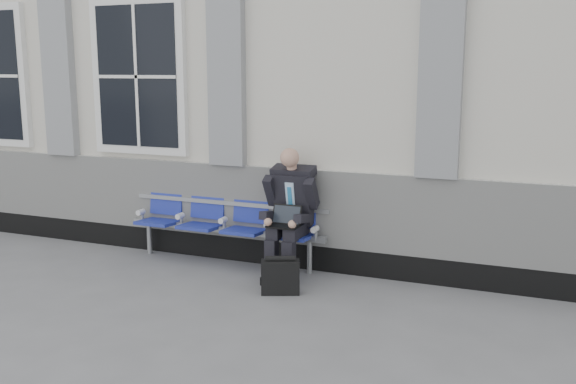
% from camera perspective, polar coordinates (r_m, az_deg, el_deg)
% --- Properties ---
extents(ground, '(70.00, 70.00, 0.00)m').
position_cam_1_polar(ground, '(7.86, -20.66, -7.20)').
color(ground, slate).
rests_on(ground, ground).
extents(station_building, '(14.40, 4.40, 4.49)m').
position_cam_1_polar(station_building, '(10.31, -8.30, 10.09)').
color(station_building, beige).
rests_on(station_building, ground).
extents(bench, '(2.60, 0.47, 0.91)m').
position_cam_1_polar(bench, '(7.85, -5.56, -2.38)').
color(bench, '#9EA0A3').
rests_on(bench, ground).
extents(businessman, '(0.60, 0.81, 1.48)m').
position_cam_1_polar(businessman, '(7.30, 0.18, -1.40)').
color(businessman, black).
rests_on(businessman, ground).
extents(briefcase, '(0.44, 0.31, 0.41)m').
position_cam_1_polar(briefcase, '(6.83, -0.68, -7.50)').
color(briefcase, black).
rests_on(briefcase, ground).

